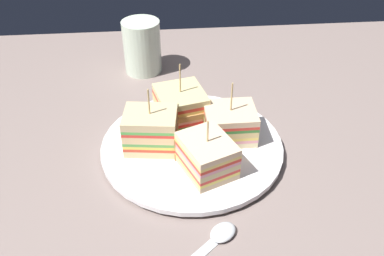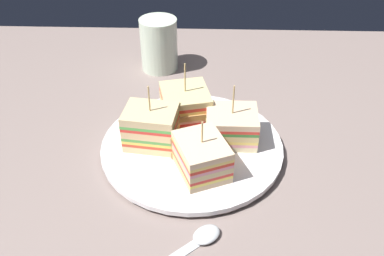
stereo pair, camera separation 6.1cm
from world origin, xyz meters
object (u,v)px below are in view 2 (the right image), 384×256
(drinking_glass, at_px, (159,48))
(plate, at_px, (192,146))
(sandwich_wedge_3, at_px, (151,129))
(spoon, at_px, (197,241))
(sandwich_wedge_0, at_px, (202,156))
(sandwich_wedge_1, at_px, (231,126))
(sandwich_wedge_2, at_px, (185,106))

(drinking_glass, bearing_deg, plate, -74.03)
(drinking_glass, bearing_deg, sandwich_wedge_3, -86.91)
(spoon, bearing_deg, sandwich_wedge_0, 48.27)
(sandwich_wedge_1, relative_size, drinking_glass, 0.92)
(spoon, bearing_deg, sandwich_wedge_3, 73.14)
(plate, relative_size, drinking_glass, 2.66)
(plate, xyz_separation_m, spoon, (0.01, -0.17, -0.00))
(sandwich_wedge_0, distance_m, spoon, 0.12)
(sandwich_wedge_3, xyz_separation_m, drinking_glass, (-0.01, 0.27, 0.00))
(sandwich_wedge_0, bearing_deg, sandwich_wedge_2, -9.06)
(sandwich_wedge_1, height_order, sandwich_wedge_3, sandwich_wedge_3)
(plate, bearing_deg, sandwich_wedge_1, 13.21)
(sandwich_wedge_3, bearing_deg, sandwich_wedge_0, -28.26)
(sandwich_wedge_0, height_order, sandwich_wedge_2, sandwich_wedge_2)
(sandwich_wedge_2, xyz_separation_m, sandwich_wedge_3, (-0.05, -0.06, 0.00))
(sandwich_wedge_0, height_order, sandwich_wedge_1, sandwich_wedge_1)
(plate, bearing_deg, spoon, -86.15)
(sandwich_wedge_2, bearing_deg, plate, -1.32)
(plate, distance_m, drinking_glass, 0.28)
(plate, distance_m, sandwich_wedge_2, 0.07)
(sandwich_wedge_0, bearing_deg, drinking_glass, -6.66)
(sandwich_wedge_1, height_order, spoon, sandwich_wedge_1)
(sandwich_wedge_2, relative_size, spoon, 0.91)
(plate, distance_m, sandwich_wedge_1, 0.07)
(plate, xyz_separation_m, sandwich_wedge_2, (-0.01, 0.06, 0.03))
(sandwich_wedge_1, relative_size, sandwich_wedge_3, 0.95)
(plate, bearing_deg, sandwich_wedge_2, 102.10)
(plate, relative_size, sandwich_wedge_3, 2.74)
(sandwich_wedge_0, relative_size, sandwich_wedge_3, 0.94)
(spoon, relative_size, drinking_glass, 1.10)
(sandwich_wedge_2, distance_m, spoon, 0.24)
(sandwich_wedge_0, height_order, drinking_glass, drinking_glass)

